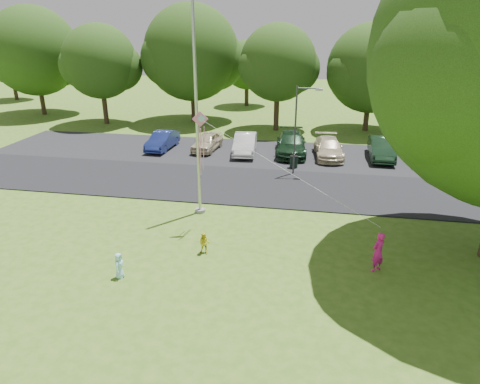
% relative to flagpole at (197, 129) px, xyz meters
% --- Properties ---
extents(ground, '(120.00, 120.00, 0.00)m').
position_rel_flagpole_xyz_m(ground, '(3.50, -5.00, -4.17)').
color(ground, '#3F661A').
rests_on(ground, ground).
extents(park_road, '(60.00, 6.00, 0.06)m').
position_rel_flagpole_xyz_m(park_road, '(3.50, 4.00, -4.14)').
color(park_road, black).
rests_on(park_road, ground).
extents(parking_strip, '(42.00, 7.00, 0.06)m').
position_rel_flagpole_xyz_m(parking_strip, '(3.50, 10.50, -4.14)').
color(parking_strip, black).
rests_on(parking_strip, ground).
extents(flagpole, '(0.50, 0.50, 10.00)m').
position_rel_flagpole_xyz_m(flagpole, '(0.00, 0.00, 0.00)').
color(flagpole, '#B7BABF').
rests_on(flagpole, ground).
extents(street_lamp, '(1.50, 0.28, 5.33)m').
position_rel_flagpole_xyz_m(street_lamp, '(4.34, 6.52, -0.96)').
color(street_lamp, '#3F3F44').
rests_on(street_lamp, ground).
extents(trash_can, '(0.53, 0.53, 0.84)m').
position_rel_flagpole_xyz_m(trash_can, '(4.09, 7.60, -3.74)').
color(trash_can, black).
rests_on(trash_can, ground).
extents(tree_row, '(64.35, 11.94, 10.88)m').
position_rel_flagpole_xyz_m(tree_row, '(5.09, 19.23, 1.55)').
color(tree_row, '#332316').
rests_on(tree_row, ground).
extents(horizon_trees, '(77.46, 7.20, 7.02)m').
position_rel_flagpole_xyz_m(horizon_trees, '(7.56, 28.88, 0.14)').
color(horizon_trees, '#332316').
rests_on(horizon_trees, ground).
extents(parked_cars, '(19.92, 5.31, 1.45)m').
position_rel_flagpole_xyz_m(parked_cars, '(4.65, 10.48, -3.42)').
color(parked_cars, navy).
rests_on(parked_cars, ground).
extents(woman, '(0.68, 0.66, 1.57)m').
position_rel_flagpole_xyz_m(woman, '(7.89, -3.98, -3.38)').
color(woman, '#DA1D84').
rests_on(woman, ground).
extents(child_yellow, '(0.44, 0.35, 0.91)m').
position_rel_flagpole_xyz_m(child_yellow, '(1.23, -3.88, -3.71)').
color(child_yellow, yellow).
rests_on(child_yellow, ground).
extents(child_blue, '(0.31, 0.48, 0.98)m').
position_rel_flagpole_xyz_m(child_blue, '(-1.36, -6.13, -3.67)').
color(child_blue, '#A6ECFF').
rests_on(child_blue, ground).
extents(kite, '(7.61, 2.63, 3.53)m').
position_rel_flagpole_xyz_m(kite, '(0.78, -1.69, 0.34)').
color(kite, pink).
rests_on(kite, ground).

